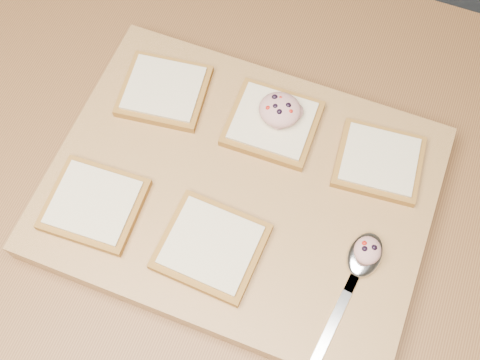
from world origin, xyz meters
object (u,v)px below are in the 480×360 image
(cutting_board, at_px, (240,192))
(spoon, at_px, (360,265))
(bread_far_center, at_px, (273,123))
(tuna_salad_dollop, at_px, (280,110))

(cutting_board, relative_size, spoon, 2.36)
(bread_far_center, distance_m, spoon, 0.22)
(tuna_salad_dollop, bearing_deg, spoon, -44.45)
(bread_far_center, bearing_deg, cutting_board, -95.09)
(cutting_board, xyz_separation_m, tuna_salad_dollop, (0.01, 0.11, 0.05))
(cutting_board, relative_size, tuna_salad_dollop, 8.63)
(bread_far_center, bearing_deg, tuna_salad_dollop, 62.98)
(spoon, bearing_deg, tuna_salad_dollop, 135.55)
(bread_far_center, height_order, spoon, bread_far_center)
(cutting_board, distance_m, spoon, 0.18)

